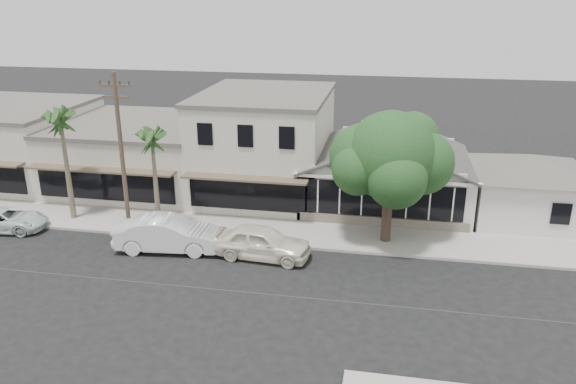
% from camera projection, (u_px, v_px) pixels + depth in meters
% --- Properties ---
extents(ground, '(140.00, 140.00, 0.00)m').
position_uv_depth(ground, '(265.00, 294.00, 25.29)').
color(ground, black).
rests_on(ground, ground).
extents(sidewalk_north, '(90.00, 3.50, 0.15)m').
position_uv_depth(sidewalk_north, '(158.00, 223.00, 32.88)').
color(sidewalk_north, '#9E9991').
rests_on(sidewalk_north, ground).
extents(corner_shop, '(10.40, 8.60, 5.10)m').
position_uv_depth(corner_shop, '(386.00, 165.00, 35.09)').
color(corner_shop, silver).
rests_on(corner_shop, ground).
extents(side_cottage, '(6.00, 6.00, 3.00)m').
position_uv_depth(side_cottage, '(525.00, 195.00, 33.16)').
color(side_cottage, silver).
rests_on(side_cottage, ground).
extents(row_building_near, '(8.00, 10.00, 6.50)m').
position_uv_depth(row_building_near, '(265.00, 145.00, 37.19)').
color(row_building_near, silver).
rests_on(row_building_near, ground).
extents(row_building_midnear, '(10.00, 10.00, 4.20)m').
position_uv_depth(row_building_midnear, '(140.00, 155.00, 39.12)').
color(row_building_midnear, beige).
rests_on(row_building_midnear, ground).
extents(row_building_midfar, '(11.00, 10.00, 5.00)m').
position_uv_depth(row_building_midfar, '(4.00, 142.00, 40.78)').
color(row_building_midfar, silver).
rests_on(row_building_midfar, ground).
extents(utility_pole, '(1.80, 0.24, 9.00)m').
position_uv_depth(utility_pole, '(121.00, 151.00, 30.02)').
color(utility_pole, brown).
rests_on(utility_pole, ground).
extents(car_0, '(5.16, 2.41, 1.71)m').
position_uv_depth(car_0, '(262.00, 242.00, 28.51)').
color(car_0, white).
rests_on(car_0, ground).
extents(car_1, '(5.69, 2.50, 1.82)m').
position_uv_depth(car_1, '(168.00, 234.00, 29.31)').
color(car_1, white).
rests_on(car_1, ground).
extents(car_2, '(4.82, 2.67, 1.28)m').
position_uv_depth(car_2, '(6.00, 220.00, 31.85)').
color(car_2, silver).
rests_on(car_2, ground).
extents(shade_tree, '(6.52, 5.90, 7.24)m').
position_uv_depth(shade_tree, '(389.00, 157.00, 29.06)').
color(shade_tree, '#49382C').
rests_on(shade_tree, ground).
extents(palm_east, '(2.63, 2.63, 6.35)m').
position_uv_depth(palm_east, '(152.00, 140.00, 29.94)').
color(palm_east, '#726651').
rests_on(palm_east, ground).
extents(palm_mid, '(3.05, 3.05, 7.09)m').
position_uv_depth(palm_mid, '(60.00, 120.00, 31.44)').
color(palm_mid, '#726651').
rests_on(palm_mid, ground).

